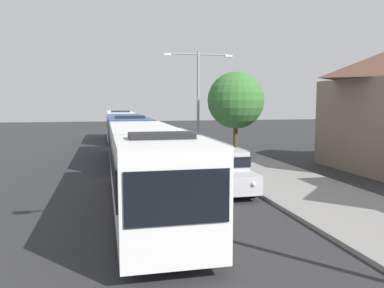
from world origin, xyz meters
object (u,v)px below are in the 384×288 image
Objects in this scene: bus_second_in_line at (127,136)px; roadside_tree at (236,100)px; streetlamp_mid at (198,91)px; bus_lead at (148,167)px; white_suv at (223,168)px; bus_middle at (119,125)px.

roadside_tree is at bearing 4.37° from bus_second_in_line.
streetlamp_mid reaches higher than bus_second_in_line.
bus_lead is 16.15m from roadside_tree.
roadside_tree is at bearing -18.39° from streetlamp_mid.
roadside_tree is (4.37, 10.97, 3.10)m from white_suv.
bus_second_in_line is 1.94× the size of roadside_tree.
white_suv is at bearing 37.15° from bus_lead.
bus_lead is 27.17m from bus_middle.
bus_second_in_line is 1.08× the size of bus_middle.
streetlamp_mid is (5.40, 1.51, 3.12)m from bus_second_in_line.
roadside_tree reaches higher than bus_middle.
bus_middle is at bearing 90.00° from bus_lead.
white_suv is 12.21m from roadside_tree.
roadside_tree is at bearing -58.94° from bus_middle.
bus_middle reaches higher than white_suv.
bus_middle is 13.98m from streetlamp_mid.
bus_second_in_line is (-0.00, 13.16, -0.00)m from bus_lead.
bus_lead and bus_second_in_line have the same top height.
white_suv is at bearing -111.72° from roadside_tree.
white_suv is (3.70, 2.80, -0.66)m from bus_lead.
bus_lead is at bearing -120.37° from roadside_tree.
streetlamp_mid reaches higher than roadside_tree.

